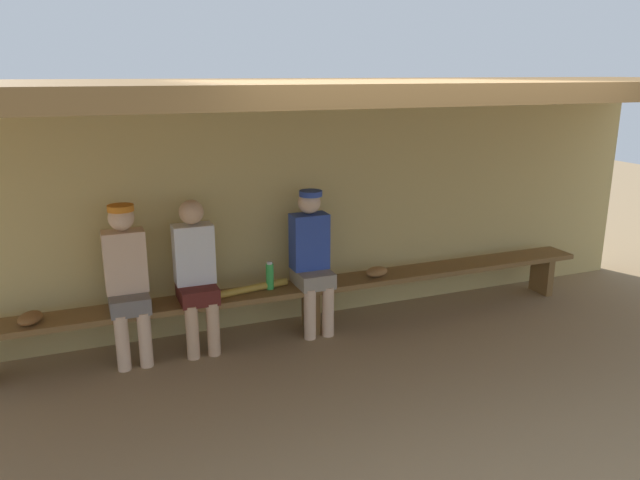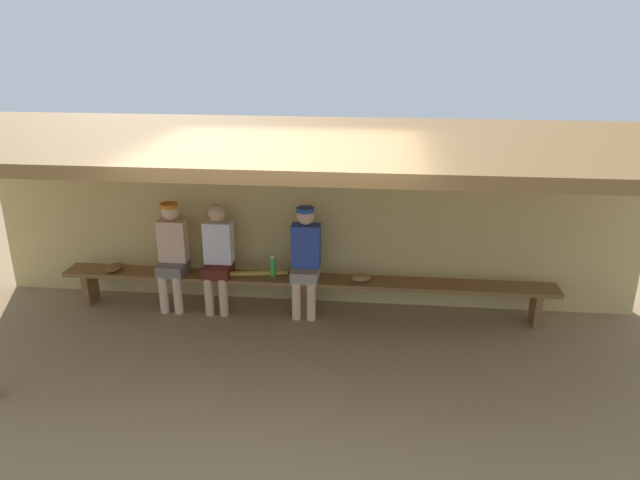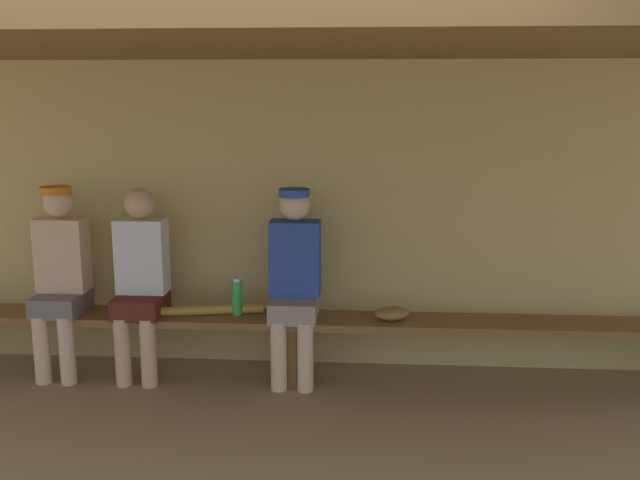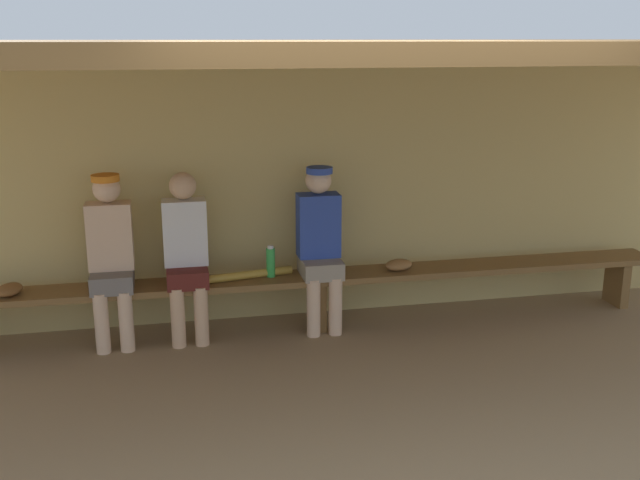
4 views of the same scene
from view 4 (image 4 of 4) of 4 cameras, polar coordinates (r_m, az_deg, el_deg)
The scene contains 11 objects.
ground_plane at distance 4.96m, azimuth 3.63°, elevation -13.08°, with size 24.00×24.00×0.00m, color #937754.
back_wall at distance 6.44m, azimuth -0.94°, elevation 4.01°, with size 8.00×0.20×2.20m, color tan.
dugout_roof at distance 5.05m, azimuth 1.89°, elevation 14.20°, with size 8.00×2.80×0.12m, color brown.
bench at distance 6.19m, azimuth -0.12°, elevation -3.26°, with size 6.00×0.36×0.46m.
player_middle at distance 5.98m, azimuth -10.12°, elevation -0.75°, with size 0.34×0.42×1.34m.
player_in_red at distance 6.10m, azimuth -0.01°, elevation -0.04°, with size 0.34×0.42×1.34m.
player_shirtless_tan at distance 5.99m, azimuth -15.58°, elevation -0.88°, with size 0.34×0.42×1.34m.
water_bottle_blue at distance 6.09m, azimuth -3.76°, elevation -1.66°, with size 0.07×0.07×0.26m.
baseball_glove_tan at distance 6.13m, azimuth -22.49°, elevation -3.50°, with size 0.24×0.17×0.09m, color brown.
baseball_glove_worn at distance 6.31m, azimuth 5.99°, elevation -1.88°, with size 0.24×0.17×0.09m, color olive.
baseball_bat at distance 6.07m, azimuth -5.65°, elevation -2.66°, with size 0.07×0.07×0.78m, color #B28C33.
Camera 4 is at (-1.19, -4.20, 2.34)m, focal length 42.24 mm.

